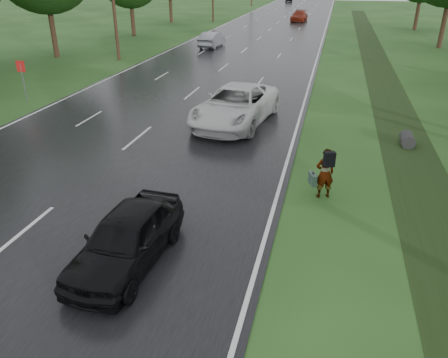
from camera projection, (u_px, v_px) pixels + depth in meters
name	position (u px, v px, depth m)	size (l,w,h in m)	color
ground	(22.00, 234.00, 12.38)	(220.00, 220.00, 0.00)	#224819
road	(266.00, 33.00, 51.76)	(14.00, 180.00, 0.04)	black
edge_stripe_east	(324.00, 34.00, 50.30)	(0.12, 180.00, 0.01)	silver
edge_stripe_west	(211.00, 31.00, 53.20)	(0.12, 180.00, 0.01)	silver
center_line	(266.00, 32.00, 51.75)	(0.12, 180.00, 0.01)	silver
drainage_ditch	(388.00, 94.00, 26.27)	(2.20, 120.00, 0.56)	#1C3012
road_sign	(22.00, 73.00, 24.00)	(0.50, 0.06, 2.30)	slate
pedestrian	(324.00, 173.00, 14.04)	(0.89, 0.69, 1.70)	#A5998C
white_pickup	(236.00, 105.00, 20.85)	(2.93, 6.35, 1.76)	silver
dark_sedan	(127.00, 238.00, 10.83)	(1.69, 4.21, 1.43)	black
silver_sedan	(212.00, 39.00, 41.75)	(1.48, 4.24, 1.40)	gray
far_car_red	(299.00, 16.00, 62.82)	(2.00, 4.93, 1.43)	maroon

